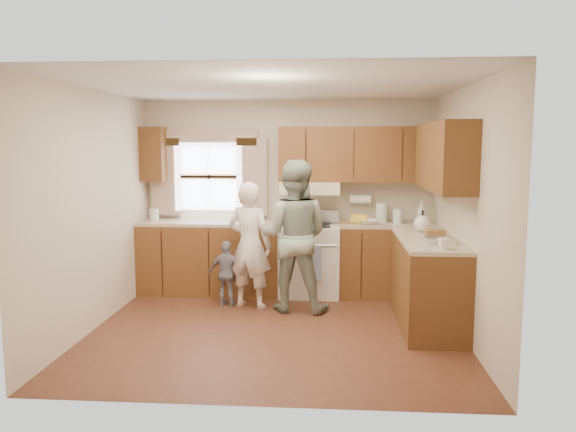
# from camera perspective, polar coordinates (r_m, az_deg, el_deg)

# --- Properties ---
(room) EXTENTS (3.80, 3.80, 3.80)m
(room) POSITION_cam_1_polar(r_m,az_deg,el_deg) (5.71, -1.29, 0.50)
(room) COLOR #4E2818
(room) RESTS_ON ground
(kitchen_fixtures) EXTENTS (3.80, 2.25, 2.15)m
(kitchen_fixtures) POSITION_cam_1_polar(r_m,az_deg,el_deg) (6.81, 4.75, -1.93)
(kitchen_fixtures) COLOR #49250F
(kitchen_fixtures) RESTS_ON ground
(stove) EXTENTS (0.76, 0.67, 1.07)m
(stove) POSITION_cam_1_polar(r_m,az_deg,el_deg) (7.24, 2.19, -4.36)
(stove) COLOR silver
(stove) RESTS_ON ground
(woman_left) EXTENTS (0.63, 0.51, 1.50)m
(woman_left) POSITION_cam_1_polar(r_m,az_deg,el_deg) (6.62, -3.91, -2.96)
(woman_left) COLOR silver
(woman_left) RESTS_ON ground
(woman_right) EXTENTS (0.92, 0.75, 1.75)m
(woman_right) POSITION_cam_1_polar(r_m,az_deg,el_deg) (6.48, 0.56, -2.03)
(woman_right) COLOR #284739
(woman_right) RESTS_ON ground
(child) EXTENTS (0.49, 0.27, 0.78)m
(child) POSITION_cam_1_polar(r_m,az_deg,el_deg) (6.78, -6.20, -5.83)
(child) COLOR gray
(child) RESTS_ON ground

